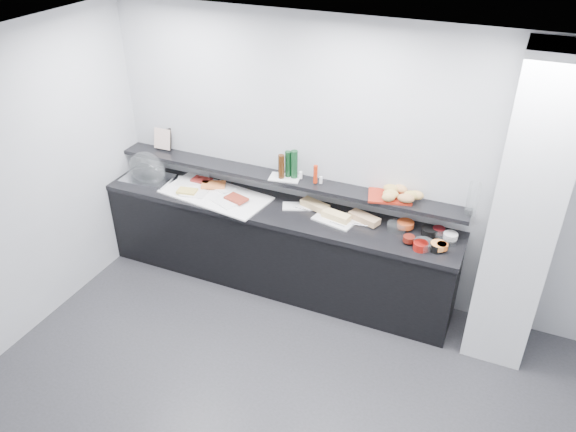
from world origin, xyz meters
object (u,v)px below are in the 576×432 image
at_px(framed_print, 163,136).
at_px(condiment_tray, 285,178).
at_px(sandwich_plate_mid, 333,221).
at_px(carafe, 473,199).
at_px(cloche_base, 148,179).
at_px(bread_tray, 390,196).

height_order(framed_print, condiment_tray, framed_print).
bearing_deg(sandwich_plate_mid, condiment_tray, 174.00).
distance_m(framed_print, carafe, 3.23).
height_order(framed_print, carafe, carafe).
xyz_separation_m(sandwich_plate_mid, condiment_tray, (-0.57, 0.18, 0.25)).
bearing_deg(cloche_base, condiment_tray, 3.48).
relative_size(cloche_base, carafe, 1.71).
height_order(cloche_base, sandwich_plate_mid, cloche_base).
distance_m(sandwich_plate_mid, carafe, 1.26).
bearing_deg(carafe, condiment_tray, -178.89).
bearing_deg(carafe, bread_tray, 179.43).
relative_size(sandwich_plate_mid, bread_tray, 0.99).
xyz_separation_m(condiment_tray, bread_tray, (1.03, 0.04, 0.00)).
height_order(sandwich_plate_mid, condiment_tray, condiment_tray).
bearing_deg(framed_print, cloche_base, -88.74).
distance_m(sandwich_plate_mid, condiment_tray, 0.65).
height_order(cloche_base, carafe, carafe).
xyz_separation_m(bread_tray, carafe, (0.71, -0.01, 0.14)).
distance_m(framed_print, bread_tray, 2.52).
xyz_separation_m(framed_print, condiment_tray, (1.48, -0.14, -0.12)).
bearing_deg(bread_tray, carafe, -15.74).
xyz_separation_m(condiment_tray, carafe, (1.75, 0.03, 0.14)).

